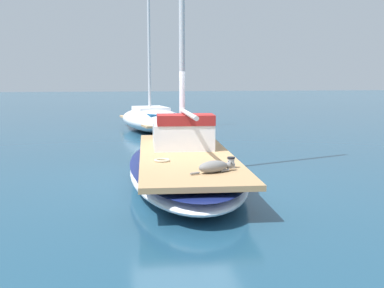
{
  "coord_description": "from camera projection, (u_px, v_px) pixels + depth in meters",
  "views": [
    {
      "loc": [
        -1.45,
        -10.5,
        2.42
      ],
      "look_at": [
        0.0,
        -1.0,
        1.01
      ],
      "focal_mm": 44.29,
      "sensor_mm": 36.0,
      "label": 1
    }
  ],
  "objects": [
    {
      "name": "ground_plane",
      "position": [
        185.0,
        181.0,
        10.83
      ],
      "size": [
        120.0,
        120.0,
        0.0
      ],
      "primitive_type": "plane",
      "color": "navy"
    },
    {
      "name": "sailboat_main",
      "position": [
        185.0,
        167.0,
        10.79
      ],
      "size": [
        2.89,
        7.36,
        0.66
      ],
      "color": "white",
      "rests_on": "ground"
    },
    {
      "name": "cabin_house",
      "position": [
        182.0,
        132.0,
        11.79
      ],
      "size": [
        1.51,
        2.29,
        0.84
      ],
      "color": "silver",
      "rests_on": "sailboat_main"
    },
    {
      "name": "dog_grey",
      "position": [
        215.0,
        167.0,
        8.58
      ],
      "size": [
        0.91,
        0.48,
        0.22
      ],
      "color": "gray",
      "rests_on": "sailboat_main"
    },
    {
      "name": "deck_winch",
      "position": [
        231.0,
        163.0,
        9.0
      ],
      "size": [
        0.16,
        0.16,
        0.21
      ],
      "color": "#B7B7BC",
      "rests_on": "sailboat_main"
    },
    {
      "name": "coiled_rope",
      "position": [
        162.0,
        160.0,
        9.7
      ],
      "size": [
        0.32,
        0.32,
        0.04
      ],
      "primitive_type": "torus",
      "color": "beige",
      "rests_on": "sailboat_main"
    },
    {
      "name": "moored_boat_far_astern",
      "position": [
        153.0,
        119.0,
        20.6
      ],
      "size": [
        3.49,
        6.3,
        7.83
      ],
      "color": "white",
      "rests_on": "ground"
    }
  ]
}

